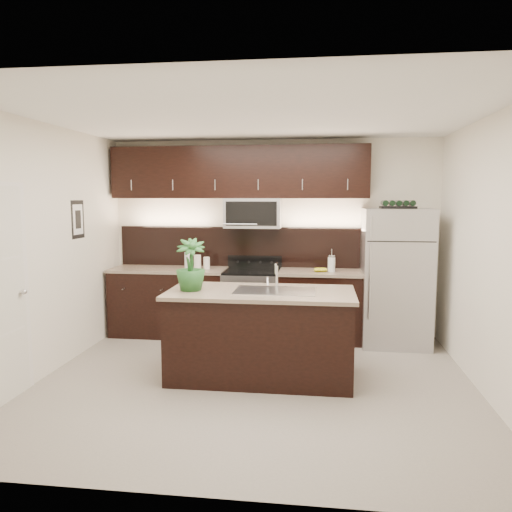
# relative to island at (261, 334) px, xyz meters

# --- Properties ---
(ground) EXTENTS (4.50, 4.50, 0.00)m
(ground) POSITION_rel_island_xyz_m (-0.05, -0.19, -0.47)
(ground) COLOR gray
(ground) RESTS_ON ground
(room_walls) EXTENTS (4.52, 4.02, 2.71)m
(room_walls) POSITION_rel_island_xyz_m (-0.16, -0.23, 1.22)
(room_walls) COLOR silver
(room_walls) RESTS_ON ground
(counter_run) EXTENTS (3.51, 0.65, 0.94)m
(counter_run) POSITION_rel_island_xyz_m (-0.50, 1.50, -0.00)
(counter_run) COLOR black
(counter_run) RESTS_ON ground
(upper_fixtures) EXTENTS (3.49, 0.40, 1.66)m
(upper_fixtures) POSITION_rel_island_xyz_m (-0.48, 1.65, 1.67)
(upper_fixtures) COLOR black
(upper_fixtures) RESTS_ON counter_run
(island) EXTENTS (1.96, 0.96, 0.94)m
(island) POSITION_rel_island_xyz_m (0.00, 0.00, 0.00)
(island) COLOR black
(island) RESTS_ON ground
(sink_faucet) EXTENTS (0.84, 0.50, 0.28)m
(sink_faucet) POSITION_rel_island_xyz_m (0.15, 0.01, 0.48)
(sink_faucet) COLOR silver
(sink_faucet) RESTS_ON island
(refrigerator) EXTENTS (0.85, 0.77, 1.77)m
(refrigerator) POSITION_rel_island_xyz_m (1.59, 1.44, 0.41)
(refrigerator) COLOR #B2B2B7
(refrigerator) RESTS_ON ground
(wine_rack) EXTENTS (0.44, 0.27, 0.10)m
(wine_rack) POSITION_rel_island_xyz_m (1.59, 1.44, 1.35)
(wine_rack) COLOR black
(wine_rack) RESTS_ON refrigerator
(plant) EXTENTS (0.38, 0.38, 0.55)m
(plant) POSITION_rel_island_xyz_m (-0.74, -0.07, 0.74)
(plant) COLOR #235723
(plant) RESTS_ON island
(canisters) EXTENTS (0.34, 0.13, 0.23)m
(canisters) POSITION_rel_island_xyz_m (-1.08, 1.46, 0.57)
(canisters) COLOR silver
(canisters) RESTS_ON counter_run
(french_press) EXTENTS (0.10, 0.10, 0.29)m
(french_press) POSITION_rel_island_xyz_m (0.76, 1.45, 0.58)
(french_press) COLOR silver
(french_press) RESTS_ON counter_run
(bananas) EXTENTS (0.21, 0.18, 0.06)m
(bananas) POSITION_rel_island_xyz_m (0.57, 1.42, 0.50)
(bananas) COLOR gold
(bananas) RESTS_ON counter_run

